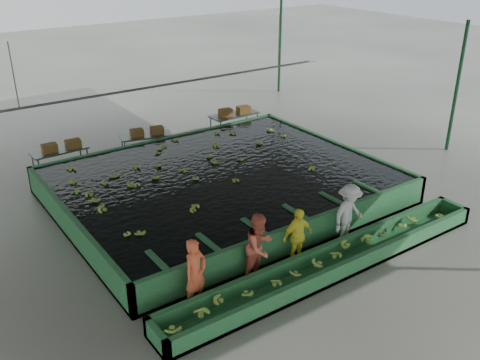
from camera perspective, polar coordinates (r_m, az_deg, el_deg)
ground at (r=16.30m, az=1.01°, el=-3.80°), size 80.00×80.00×0.00m
shed_roof at (r=14.60m, az=1.16°, el=13.73°), size 20.00×22.00×0.04m
shed_posts at (r=15.27m, az=1.08°, el=4.48°), size 20.00×22.00×5.00m
flotation_tank at (r=17.20m, az=-1.91°, el=-0.53°), size 10.00×8.00×0.90m
tank_water at (r=17.04m, az=-1.92°, el=0.69°), size 9.70×7.70×0.00m
sorting_trough at (r=13.83m, az=9.88°, el=-8.65°), size 10.00×1.00×0.50m
cableway_rail at (r=19.22m, az=-7.82°, el=10.05°), size 0.08×0.08×14.00m
rail_hanger_left at (r=17.36m, az=-23.00°, el=10.20°), size 0.04×0.04×2.00m
rail_hanger_right at (r=21.68m, az=4.17°, el=14.57°), size 0.04×0.04×2.00m
worker_a at (r=12.21m, az=-4.77°, el=-9.90°), size 0.71×0.57×1.70m
worker_b at (r=13.02m, az=2.11°, el=-7.19°), size 1.02×0.89×1.79m
worker_c at (r=13.73m, az=6.14°, el=-6.03°), size 0.93×0.40×1.58m
worker_d at (r=14.81m, az=11.52°, el=-3.60°), size 1.22×0.82×1.75m
packing_table_left at (r=20.08m, az=-18.57°, el=1.91°), size 1.96×0.86×0.88m
packing_table_mid at (r=20.80m, az=-9.92°, el=3.63°), size 2.07×1.22×0.88m
packing_table_right at (r=22.72m, az=-0.63°, el=5.92°), size 2.13×0.90×0.96m
box_stack_left at (r=19.89m, az=-18.45°, el=3.08°), size 1.36×0.44×0.29m
box_stack_mid at (r=20.63m, az=-9.87°, el=4.77°), size 1.30×0.60×0.27m
box_stack_right at (r=22.48m, az=-0.58°, el=7.01°), size 1.41×0.53×0.30m
floating_bananas at (r=17.66m, az=-3.34°, el=1.55°), size 8.37×5.71×0.11m
trough_bananas at (r=13.75m, az=9.92°, el=-8.13°), size 8.75×0.58×0.12m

